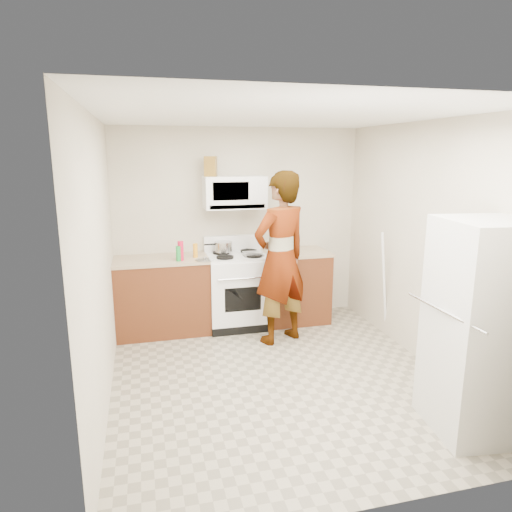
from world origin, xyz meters
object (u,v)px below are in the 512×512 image
object	(u,v)px
gas_range	(237,289)
person	(280,259)
fridge	(483,328)
saucepan	(223,247)
kettle	(288,242)
microwave	(234,192)

from	to	relation	value
gas_range	person	distance (m)	0.88
fridge	saucepan	distance (m)	3.20
gas_range	kettle	world-z (taller)	kettle
microwave	saucepan	distance (m)	0.70
person	fridge	bearing A→B (deg)	92.57
gas_range	fridge	size ratio (longest dim) A/B	0.66
gas_range	person	bearing A→B (deg)	-57.82
person	fridge	size ratio (longest dim) A/B	1.17
kettle	saucepan	distance (m)	0.86
person	fridge	world-z (taller)	person
fridge	saucepan	xyz separation A→B (m)	(-1.54, 2.81, 0.16)
person	saucepan	world-z (taller)	person
fridge	kettle	size ratio (longest dim) A/B	8.36
gas_range	saucepan	world-z (taller)	gas_range
fridge	gas_range	bearing A→B (deg)	124.31
microwave	person	distance (m)	1.09
person	saucepan	bearing A→B (deg)	-77.15
microwave	kettle	bearing A→B (deg)	1.23
fridge	kettle	bearing A→B (deg)	110.43
gas_range	microwave	size ratio (longest dim) A/B	1.49
fridge	kettle	xyz separation A→B (m)	(-0.68, 2.83, 0.19)
kettle	saucepan	world-z (taller)	kettle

